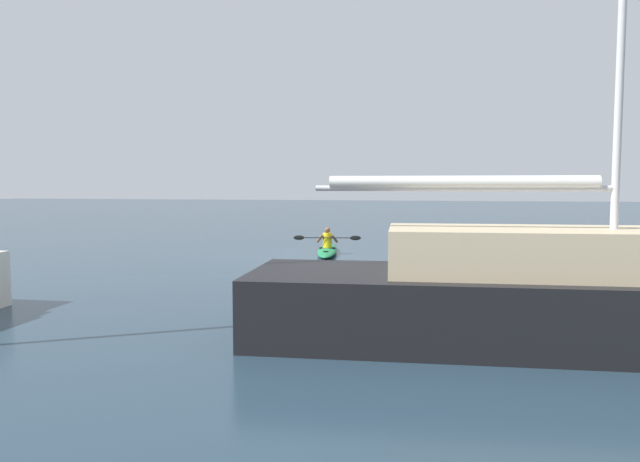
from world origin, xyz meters
TOP-DOWN VIEW (x-y plane):
  - ground_plane at (0.00, 0.00)m, footprint 160.00×160.00m
  - kayak at (-0.07, -0.61)m, footprint 1.38×4.46m
  - kayaker at (-0.10, -0.45)m, footprint 2.44×0.58m
  - sailboat_far_left_berth at (-6.23, 10.69)m, footprint 10.76×3.40m

SIDE VIEW (x-z plane):
  - ground_plane at x=0.00m, z-range 0.00..0.00m
  - kayak at x=-0.07m, z-range 0.00..0.25m
  - kayaker at x=-0.10m, z-range 0.20..0.95m
  - sailboat_far_left_berth at x=-6.23m, z-range -6.58..8.12m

